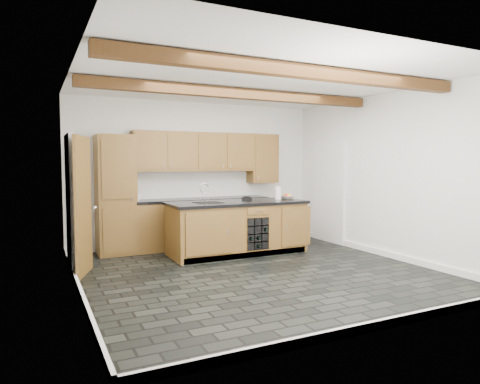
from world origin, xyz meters
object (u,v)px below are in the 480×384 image
at_px(island, 238,227).
at_px(kitchen_scale, 247,198).
at_px(fruit_bowl, 287,197).
at_px(paper_towel, 278,193).

distance_m(island, kitchen_scale, 0.65).
relative_size(fruit_bowl, paper_towel, 1.10).
bearing_deg(paper_towel, island, -175.90).
xyz_separation_m(fruit_bowl, paper_towel, (-0.20, -0.01, 0.09)).
distance_m(kitchen_scale, paper_towel, 0.60).
relative_size(kitchen_scale, fruit_bowl, 0.85).
bearing_deg(fruit_bowl, kitchen_scale, 164.48).
bearing_deg(kitchen_scale, fruit_bowl, 7.73).
height_order(kitchen_scale, fruit_bowl, fruit_bowl).
relative_size(island, kitchen_scale, 11.32).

